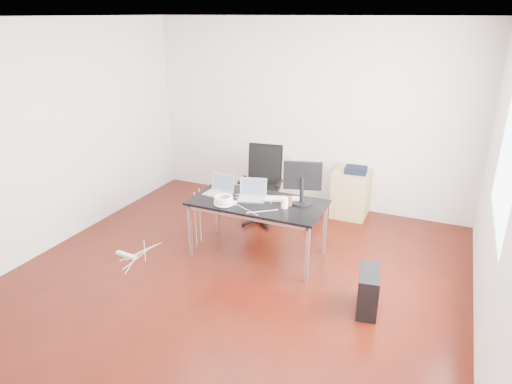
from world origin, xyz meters
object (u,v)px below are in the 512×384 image
at_px(pc_tower, 368,291).
at_px(filing_cabinet_right, 351,193).
at_px(office_chair, 262,181).
at_px(filing_cabinet_left, 271,181).
at_px(desk, 258,206).

bearing_deg(pc_tower, filing_cabinet_right, 97.69).
distance_m(office_chair, filing_cabinet_left, 0.73).
distance_m(desk, filing_cabinet_right, 1.88).
height_order(filing_cabinet_right, pc_tower, filing_cabinet_right).
height_order(desk, pc_tower, desk).
bearing_deg(pc_tower, filing_cabinet_left, 121.63).
height_order(desk, filing_cabinet_left, desk).
bearing_deg(desk, filing_cabinet_left, 106.60).
relative_size(desk, pc_tower, 3.56).
height_order(desk, office_chair, office_chair).
height_order(office_chair, filing_cabinet_right, office_chair).
xyz_separation_m(desk, office_chair, (-0.37, 1.01, -0.07)).
relative_size(office_chair, filing_cabinet_right, 1.54).
bearing_deg(filing_cabinet_right, filing_cabinet_left, 180.00).
bearing_deg(desk, filing_cabinet_right, 65.27).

